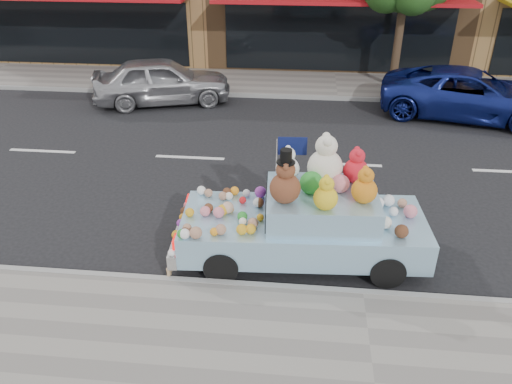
# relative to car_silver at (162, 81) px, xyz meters

# --- Properties ---
(ground) EXTENTS (120.00, 120.00, 0.00)m
(ground) POSITION_rel_car_silver_xyz_m (5.79, -4.13, -0.75)
(ground) COLOR black
(ground) RESTS_ON ground
(near_sidewalk) EXTENTS (60.00, 3.00, 0.12)m
(near_sidewalk) POSITION_rel_car_silver_xyz_m (5.79, -10.63, -0.69)
(near_sidewalk) COLOR gray
(near_sidewalk) RESTS_ON ground
(far_sidewalk) EXTENTS (60.00, 3.00, 0.12)m
(far_sidewalk) POSITION_rel_car_silver_xyz_m (5.79, 2.37, -0.69)
(far_sidewalk) COLOR gray
(far_sidewalk) RESTS_ON ground
(near_kerb) EXTENTS (60.00, 0.12, 0.13)m
(near_kerb) POSITION_rel_car_silver_xyz_m (5.79, -9.13, -0.69)
(near_kerb) COLOR gray
(near_kerb) RESTS_ON ground
(far_kerb) EXTENTS (60.00, 0.12, 0.13)m
(far_kerb) POSITION_rel_car_silver_xyz_m (5.79, 0.87, -0.69)
(far_kerb) COLOR gray
(far_kerb) RESTS_ON ground
(car_silver) EXTENTS (4.74, 2.93, 1.51)m
(car_silver) POSITION_rel_car_silver_xyz_m (0.00, 0.00, 0.00)
(car_silver) COLOR #A6A6AB
(car_silver) RESTS_ON ground
(car_blue) EXTENTS (5.65, 3.56, 1.45)m
(car_blue) POSITION_rel_car_silver_xyz_m (9.67, -0.31, -0.03)
(car_blue) COLOR navy
(car_blue) RESTS_ON ground
(art_car) EXTENTS (4.58, 2.00, 2.30)m
(art_car) POSITION_rel_car_silver_xyz_m (4.80, -8.08, 0.05)
(art_car) COLOR black
(art_car) RESTS_ON ground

